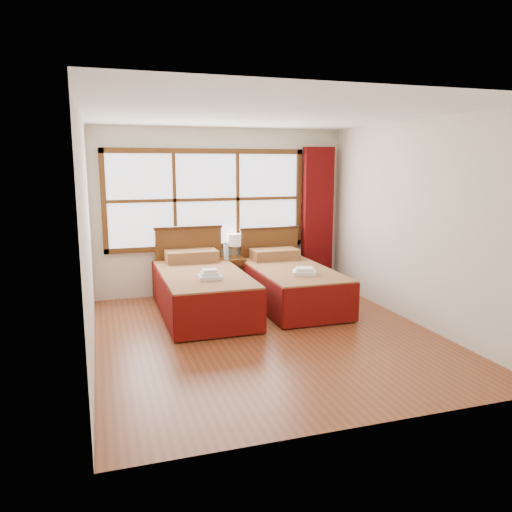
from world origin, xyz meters
name	(u,v)px	position (x,y,z in m)	size (l,w,h in m)	color
floor	(267,335)	(0.00, 0.00, 0.00)	(4.50, 4.50, 0.00)	brown
ceiling	(268,114)	(0.00, 0.00, 2.60)	(4.50, 4.50, 0.00)	white
wall_back	(222,212)	(0.00, 2.25, 1.30)	(4.00, 4.00, 0.00)	silver
wall_left	(87,236)	(-2.00, 0.00, 1.30)	(4.50, 4.50, 0.00)	silver
wall_right	(415,223)	(2.00, 0.00, 1.30)	(4.50, 4.50, 0.00)	silver
window	(207,200)	(-0.25, 2.21, 1.50)	(3.16, 0.06, 1.56)	white
curtain	(317,217)	(1.60, 2.11, 1.17)	(0.50, 0.16, 2.30)	#580809
bed_left	(201,289)	(-0.56, 1.20, 0.34)	(1.13, 2.20, 1.10)	#371B0B
bed_right	(290,283)	(0.76, 1.20, 0.32)	(1.07, 2.09, 1.04)	#371B0B
nightstand	(230,276)	(0.05, 1.99, 0.30)	(0.44, 0.44, 0.59)	#563012
towels_left	(210,275)	(-0.55, 0.70, 0.64)	(0.31, 0.27, 0.12)	white
towels_right	(304,271)	(0.78, 0.71, 0.60)	(0.39, 0.36, 0.09)	white
lamp	(235,241)	(0.15, 2.03, 0.86)	(0.19, 0.19, 0.37)	#B48339
bottle_near	(226,252)	(-0.03, 1.89, 0.71)	(0.07, 0.07, 0.26)	#C3E1FB
bottle_far	(227,253)	(-0.02, 1.89, 0.69)	(0.06, 0.06, 0.22)	#C3E1FB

